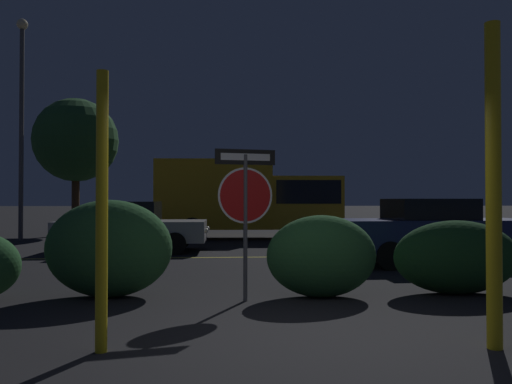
# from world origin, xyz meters

# --- Properties ---
(ground_plane) EXTENTS (260.00, 260.00, 0.00)m
(ground_plane) POSITION_xyz_m (0.00, 0.00, 0.00)
(ground_plane) COLOR black
(road_center_stripe) EXTENTS (33.26, 0.12, 0.01)m
(road_center_stripe) POSITION_xyz_m (0.00, 7.63, 0.00)
(road_center_stripe) COLOR gold
(road_center_stripe) RESTS_ON ground_plane
(stop_sign) EXTENTS (0.88, 0.21, 2.18)m
(stop_sign) POSITION_xyz_m (-0.38, 2.12, 1.53)
(stop_sign) COLOR #4C4C51
(stop_sign) RESTS_ON ground_plane
(yellow_pole_left) EXTENTS (0.11, 0.11, 2.69)m
(yellow_pole_left) POSITION_xyz_m (-1.87, -0.19, 1.34)
(yellow_pole_left) COLOR yellow
(yellow_pole_left) RESTS_ON ground_plane
(yellow_pole_right) EXTENTS (0.15, 0.15, 3.19)m
(yellow_pole_right) POSITION_xyz_m (1.93, -0.34, 1.60)
(yellow_pole_right) COLOR yellow
(yellow_pole_right) RESTS_ON ground_plane
(hedge_bush_1) EXTENTS (1.87, 1.08, 1.45)m
(hedge_bush_1) POSITION_xyz_m (-2.39, 2.55, 0.73)
(hedge_bush_1) COLOR #285B2D
(hedge_bush_1) RESTS_ON ground_plane
(hedge_bush_2) EXTENTS (1.65, 0.86, 1.22)m
(hedge_bush_2) POSITION_xyz_m (0.77, 2.32, 0.61)
(hedge_bush_2) COLOR #285B2D
(hedge_bush_2) RESTS_ON ground_plane
(hedge_bush_3) EXTENTS (1.97, 0.91, 1.14)m
(hedge_bush_3) POSITION_xyz_m (2.90, 2.43, 0.57)
(hedge_bush_3) COLOR #19421E
(hedge_bush_3) RESTS_ON ground_plane
(passing_car_1) EXTENTS (4.17, 2.07, 1.41)m
(passing_car_1) POSITION_xyz_m (-3.22, 9.23, 0.70)
(passing_car_1) COLOR #9E9EA3
(passing_car_1) RESTS_ON ground_plane
(passing_car_2) EXTENTS (4.49, 1.95, 1.48)m
(passing_car_2) POSITION_xyz_m (4.06, 5.92, 0.75)
(passing_car_2) COLOR navy
(passing_car_2) RESTS_ON ground_plane
(delivery_truck) EXTENTS (6.91, 2.59, 2.94)m
(delivery_truck) POSITION_xyz_m (0.33, 13.77, 1.57)
(delivery_truck) COLOR gold
(delivery_truck) RESTS_ON ground_plane
(street_lamp) EXTENTS (0.40, 0.40, 8.10)m
(street_lamp) POSITION_xyz_m (-8.00, 13.64, 4.82)
(street_lamp) COLOR #4C4C51
(street_lamp) RESTS_ON ground_plane
(tree_0) EXTENTS (3.51, 3.51, 5.75)m
(tree_0) POSITION_xyz_m (-6.86, 16.47, 3.98)
(tree_0) COLOR #422D1E
(tree_0) RESTS_ON ground_plane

